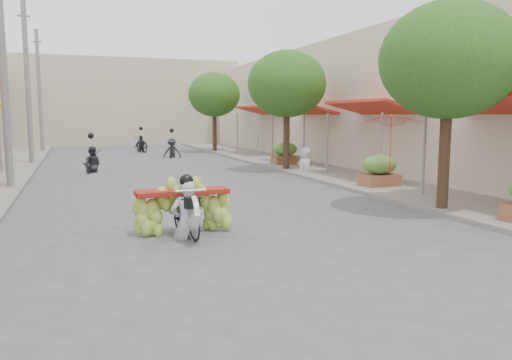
% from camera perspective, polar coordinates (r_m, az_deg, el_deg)
% --- Properties ---
extents(ground, '(120.00, 120.00, 0.00)m').
position_cam_1_polar(ground, '(7.40, 8.12, -12.07)').
color(ground, '#56555A').
rests_on(ground, ground).
extents(sidewalk_right, '(4.00, 60.00, 0.12)m').
position_cam_1_polar(sidewalk_right, '(23.65, 6.07, 1.56)').
color(sidewalk_right, gray).
rests_on(sidewalk_right, ground).
extents(shophouse_row_right, '(9.77, 40.00, 6.00)m').
position_cam_1_polar(shophouse_row_right, '(25.30, 17.52, 8.31)').
color(shophouse_row_right, beige).
rests_on(shophouse_row_right, ground).
extents(far_building, '(20.00, 6.00, 7.00)m').
position_cam_1_polar(far_building, '(44.28, -15.78, 8.50)').
color(far_building, '#BAAC93').
rests_on(far_building, ground).
extents(utility_pole_mid, '(0.60, 0.24, 8.00)m').
position_cam_1_polar(utility_pole_mid, '(18.33, -26.94, 11.54)').
color(utility_pole_mid, slate).
rests_on(utility_pole_mid, ground).
extents(utility_pole_far, '(0.60, 0.24, 8.00)m').
position_cam_1_polar(utility_pole_far, '(27.27, -24.65, 10.05)').
color(utility_pole_far, slate).
rests_on(utility_pole_far, ground).
extents(utility_pole_back, '(0.60, 0.24, 8.00)m').
position_cam_1_polar(utility_pole_back, '(36.24, -23.50, 9.30)').
color(utility_pole_back, slate).
rests_on(utility_pole_back, ground).
extents(street_tree_near, '(3.40, 3.40, 5.25)m').
position_cam_1_polar(street_tree_near, '(13.44, 21.18, 12.58)').
color(street_tree_near, '#3A2719').
rests_on(street_tree_near, ground).
extents(street_tree_mid, '(3.40, 3.40, 5.25)m').
position_cam_1_polar(street_tree_mid, '(21.99, 3.55, 10.86)').
color(street_tree_mid, '#3A2719').
rests_on(street_tree_mid, ground).
extents(street_tree_far, '(3.40, 3.40, 5.25)m').
position_cam_1_polar(street_tree_far, '(33.33, -4.80, 9.68)').
color(street_tree_far, '#3A2719').
rests_on(street_tree_far, ground).
extents(produce_crate_mid, '(1.20, 0.88, 1.16)m').
position_cam_1_polar(produce_crate_mid, '(17.14, 13.95, 1.35)').
color(produce_crate_mid, brown).
rests_on(produce_crate_mid, ground).
extents(produce_crate_far, '(1.20, 0.88, 1.16)m').
position_cam_1_polar(produce_crate_far, '(24.17, 3.35, 3.27)').
color(produce_crate_far, brown).
rests_on(produce_crate_far, ground).
extents(banana_motorbike, '(2.20, 1.77, 2.19)m').
position_cam_1_polar(banana_motorbike, '(10.28, -8.16, -2.33)').
color(banana_motorbike, black).
rests_on(banana_motorbike, ground).
extents(market_umbrella, '(2.57, 2.57, 1.86)m').
position_cam_1_polar(market_umbrella, '(16.44, 15.40, 7.40)').
color(market_umbrella, red).
rests_on(market_umbrella, ground).
extents(pedestrian, '(1.08, 1.00, 1.89)m').
position_cam_1_polar(pedestrian, '(22.16, 5.64, 3.78)').
color(pedestrian, silver).
rests_on(pedestrian, ground).
extents(bg_motorbike_a, '(1.07, 1.75, 1.95)m').
position_cam_1_polar(bg_motorbike_a, '(22.68, -18.27, 2.70)').
color(bg_motorbike_a, black).
rests_on(bg_motorbike_a, ground).
extents(bg_motorbike_b, '(1.16, 1.57, 1.95)m').
position_cam_1_polar(bg_motorbike_b, '(29.48, -9.59, 4.25)').
color(bg_motorbike_b, black).
rests_on(bg_motorbike_b, ground).
extents(bg_motorbike_c, '(1.06, 1.88, 1.95)m').
position_cam_1_polar(bg_motorbike_c, '(34.22, -12.98, 4.41)').
color(bg_motorbike_c, black).
rests_on(bg_motorbike_c, ground).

